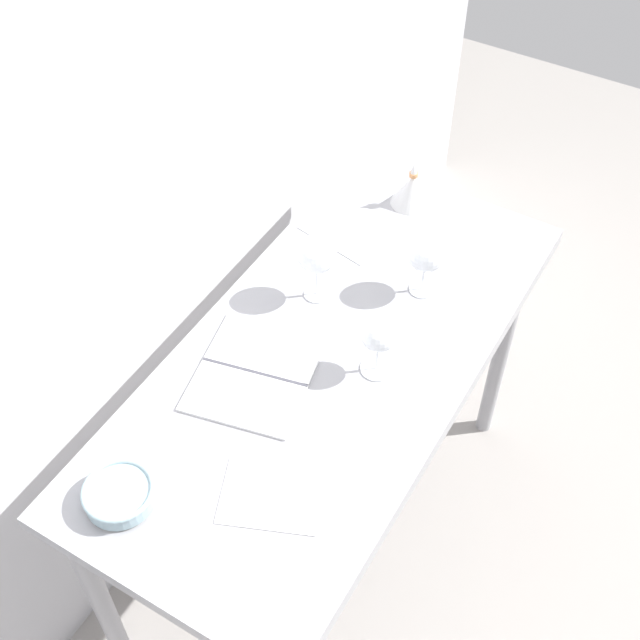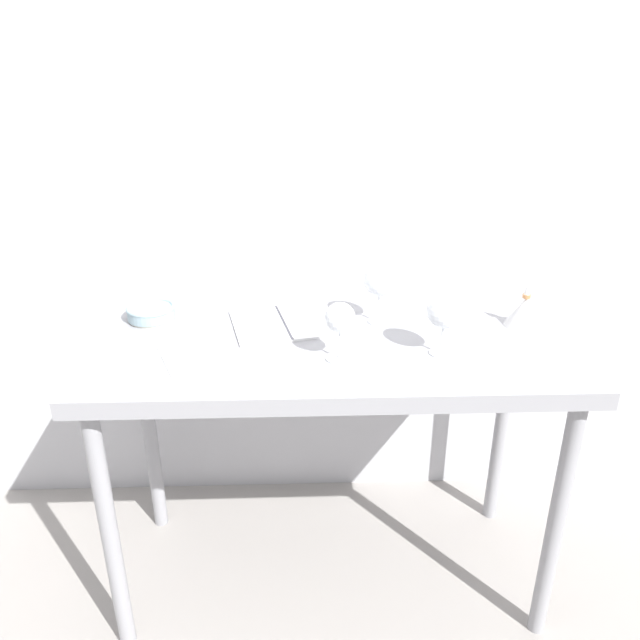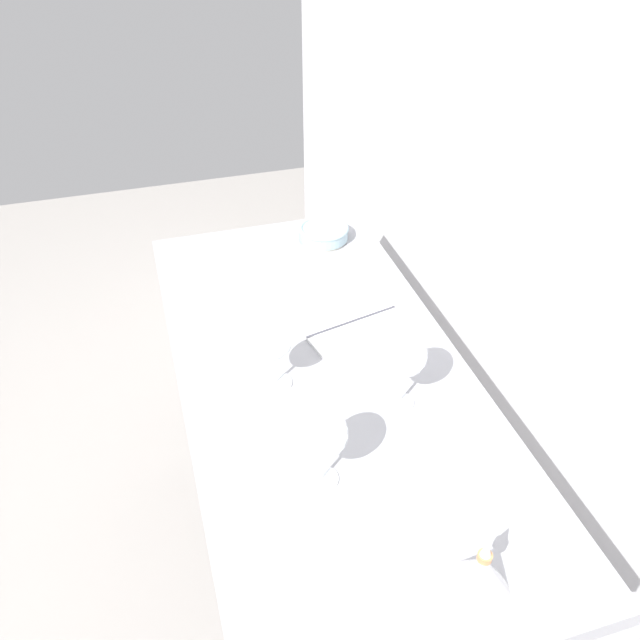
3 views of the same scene
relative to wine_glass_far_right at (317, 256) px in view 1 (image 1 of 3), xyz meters
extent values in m
plane|color=gray|center=(-0.15, -0.12, -1.03)|extent=(6.00, 6.00, 0.00)
cube|color=#B3B3B8|center=(-0.15, 0.37, 0.27)|extent=(3.80, 0.04, 2.60)
cube|color=gray|center=(-0.15, -0.12, -0.15)|extent=(1.40, 0.64, 0.04)
cube|color=gray|center=(-0.15, -0.45, -0.16)|extent=(1.40, 0.01, 0.05)
cylinder|color=gray|center=(0.49, -0.38, -0.60)|extent=(0.05, 0.05, 0.86)
cylinder|color=gray|center=(-0.79, 0.14, -0.60)|extent=(0.05, 0.05, 0.86)
cylinder|color=gray|center=(0.49, 0.14, -0.60)|extent=(0.05, 0.05, 0.86)
cylinder|color=white|center=(0.00, 0.00, -0.13)|extent=(0.06, 0.06, 0.00)
cylinder|color=white|center=(0.00, 0.00, -0.08)|extent=(0.01, 0.01, 0.09)
sphere|color=white|center=(0.00, 0.00, 0.00)|extent=(0.10, 0.10, 0.10)
cylinder|color=#5B0F27|center=(0.00, 0.00, -0.01)|extent=(0.07, 0.07, 0.02)
cylinder|color=white|center=(-0.14, -0.24, -0.13)|extent=(0.08, 0.08, 0.00)
cylinder|color=white|center=(-0.14, -0.24, -0.09)|extent=(0.01, 0.01, 0.08)
sphere|color=white|center=(-0.14, -0.24, -0.01)|extent=(0.08, 0.08, 0.08)
cylinder|color=maroon|center=(-0.14, -0.24, -0.02)|extent=(0.06, 0.06, 0.03)
cylinder|color=white|center=(0.15, -0.22, -0.13)|extent=(0.07, 0.07, 0.00)
cylinder|color=white|center=(0.15, -0.22, -0.09)|extent=(0.01, 0.01, 0.08)
sphere|color=white|center=(0.15, -0.22, -0.01)|extent=(0.10, 0.10, 0.10)
cylinder|color=#5C111C|center=(0.15, -0.22, -0.02)|extent=(0.07, 0.07, 0.02)
cube|color=white|center=(-0.37, -0.02, -0.13)|extent=(0.21, 0.29, 0.01)
cube|color=white|center=(-0.22, 0.01, -0.13)|extent=(0.21, 0.29, 0.01)
cube|color=#3F3F47|center=(-0.29, -0.01, -0.13)|extent=(0.06, 0.25, 0.01)
cube|color=white|center=(-0.54, -0.22, -0.13)|extent=(0.23, 0.25, 0.00)
cube|color=white|center=(0.24, 0.05, -0.13)|extent=(0.19, 0.25, 0.00)
cylinder|color=beige|center=(-0.71, 0.04, -0.13)|extent=(0.14, 0.14, 0.01)
cylinder|color=#8CA8B2|center=(-0.71, 0.04, -0.11)|extent=(0.15, 0.15, 0.03)
torus|color=#8CA8B2|center=(-0.71, 0.04, -0.09)|extent=(0.15, 0.15, 0.01)
cone|color=silver|center=(0.44, -0.04, -0.09)|extent=(0.11, 0.11, 0.09)
cylinder|color=#C17F4C|center=(0.44, -0.04, -0.04)|extent=(0.02, 0.02, 0.01)
cone|color=silver|center=(0.44, -0.04, -0.01)|extent=(0.02, 0.02, 0.03)
camera|label=1|loc=(-1.26, -0.76, 1.41)|focal=47.55mm
camera|label=2|loc=(-0.24, -1.76, 0.66)|focal=34.90mm
camera|label=3|loc=(0.92, -0.45, 0.87)|focal=36.48mm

